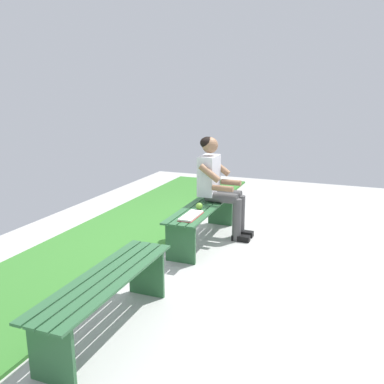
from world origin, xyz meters
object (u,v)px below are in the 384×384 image
at_px(bench_far, 107,291).
at_px(apple, 199,206).
at_px(book_open, 191,216).
at_px(person_seated, 218,182).
at_px(bench_near, 203,214).

bearing_deg(bench_far, apple, 179.30).
bearing_deg(apple, bench_far, -0.70).
relative_size(bench_far, book_open, 3.68).
relative_size(apple, book_open, 0.20).
distance_m(bench_far, person_seated, 2.42).
distance_m(apple, book_open, 0.30).
distance_m(bench_near, book_open, 0.51).
xyz_separation_m(bench_near, book_open, (0.50, 0.04, 0.12)).
bearing_deg(apple, book_open, 2.99).
relative_size(bench_near, apple, 20.08).
xyz_separation_m(person_seated, apple, (0.46, -0.08, -0.20)).
bearing_deg(apple, bench_near, -173.15).
bearing_deg(book_open, person_seated, 174.95).
height_order(bench_near, apple, apple).
relative_size(bench_far, person_seated, 1.20).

